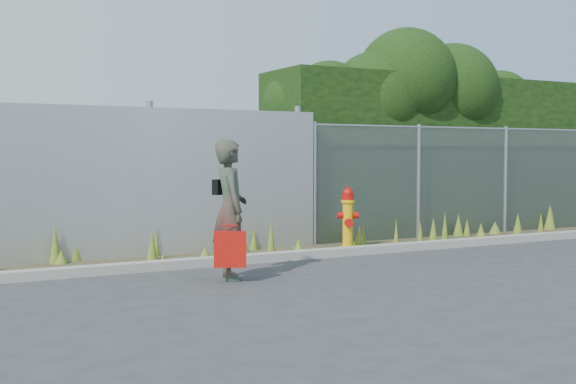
# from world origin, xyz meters

# --- Properties ---
(ground) EXTENTS (80.00, 80.00, 0.00)m
(ground) POSITION_xyz_m (0.00, 0.00, 0.00)
(ground) COLOR #333436
(ground) RESTS_ON ground
(curb) EXTENTS (16.00, 0.22, 0.12)m
(curb) POSITION_xyz_m (0.00, 1.80, 0.06)
(curb) COLOR gray
(curb) RESTS_ON ground
(weed_strip) EXTENTS (16.00, 1.34, 0.55)m
(weed_strip) POSITION_xyz_m (0.32, 2.50, 0.13)
(weed_strip) COLOR #3F3824
(weed_strip) RESTS_ON ground
(corrugated_fence) EXTENTS (8.50, 0.21, 2.30)m
(corrugated_fence) POSITION_xyz_m (-3.25, 3.01, 1.10)
(corrugated_fence) COLOR #A5A7AB
(corrugated_fence) RESTS_ON ground
(chainlink_fence) EXTENTS (6.50, 0.07, 2.05)m
(chainlink_fence) POSITION_xyz_m (4.25, 3.00, 1.03)
(chainlink_fence) COLOR gray
(chainlink_fence) RESTS_ON ground
(hedge) EXTENTS (7.45, 2.11, 3.90)m
(hedge) POSITION_xyz_m (4.20, 4.01, 2.05)
(hedge) COLOR black
(hedge) RESTS_ON ground
(fire_hydrant) EXTENTS (0.34, 0.30, 1.01)m
(fire_hydrant) POSITION_xyz_m (1.25, 2.29, 0.49)
(fire_hydrant) COLOR #E7B20C
(fire_hydrant) RESTS_ON ground
(woman) EXTENTS (0.53, 0.69, 1.69)m
(woman) POSITION_xyz_m (-1.45, 0.74, 0.85)
(woman) COLOR #0F6046
(woman) RESTS_ON ground
(red_tote_bag) EXTENTS (0.38, 0.14, 0.50)m
(red_tote_bag) POSITION_xyz_m (-1.56, 0.48, 0.40)
(red_tote_bag) COLOR red
(black_shoulder_bag) EXTENTS (0.25, 0.11, 0.19)m
(black_shoulder_bag) POSITION_xyz_m (-1.45, 0.97, 1.11)
(black_shoulder_bag) COLOR black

